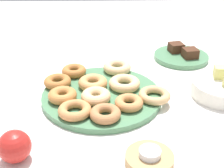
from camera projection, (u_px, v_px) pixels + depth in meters
The scene contains 21 objects.
ground_plane at pixel (102, 98), 0.89m from camera, with size 2.40×2.40×0.00m, color white.
donut_plate at pixel (102, 96), 0.88m from camera, with size 0.35×0.35×0.02m, color #4C7F56.
donut_0 at pixel (129, 103), 0.81m from camera, with size 0.08×0.08×0.02m, color #C6844C.
donut_1 at pixel (74, 71), 0.98m from camera, with size 0.08×0.08×0.03m, color #AD6B33.
donut_2 at pixel (63, 95), 0.84m from camera, with size 0.08×0.08×0.03m, color #BC7A3D.
donut_3 at pixel (124, 83), 0.90m from camera, with size 0.09×0.09×0.03m, color #EABC84.
donut_4 at pixel (155, 95), 0.85m from camera, with size 0.09×0.09×0.02m, color tan.
donut_5 at pixel (96, 96), 0.84m from camera, with size 0.08×0.08×0.03m, color #EABC84.
donut_6 at pixel (93, 83), 0.91m from camera, with size 0.09×0.09×0.03m, color tan.
donut_7 at pixel (58, 82), 0.91m from camera, with size 0.08×0.08×0.03m, color #AD6B33.
donut_8 at pixel (105, 114), 0.76m from camera, with size 0.08×0.08×0.02m, color #B27547.
donut_9 at pixel (117, 67), 1.00m from camera, with size 0.09×0.09×0.03m, color #EABC84.
donut_10 at pixel (75, 110), 0.78m from camera, with size 0.09×0.09×0.02m, color #C6844C.
cake_plate at pixel (181, 57), 1.13m from camera, with size 0.20×0.20×0.02m, color #4C7F56.
brownie_near at pixel (176, 47), 1.15m from camera, with size 0.05×0.05×0.03m, color #472819.
brownie_far at pixel (190, 53), 1.10m from camera, with size 0.05×0.05×0.03m, color #472819.
candle_holder at pixel (149, 159), 0.65m from camera, with size 0.11×0.11×0.02m, color tan.
tealight at pixel (150, 153), 0.64m from camera, with size 0.05×0.05×0.01m, color silver.
fruit_bowl at pixel (221, 89), 0.89m from camera, with size 0.18×0.18×0.04m, color silver.
melon_chunk_left at pixel (220, 72), 0.90m from camera, with size 0.04×0.04×0.04m, color #DBD67A.
apple at pixel (15, 146), 0.65m from camera, with size 0.07×0.07×0.07m, color red.
Camera 1 is at (0.76, 0.01, 0.46)m, focal length 48.24 mm.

